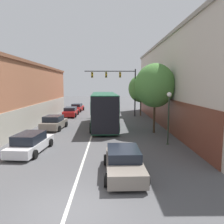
# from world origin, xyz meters

# --- Properties ---
(ground_plane) EXTENTS (160.00, 160.00, 0.00)m
(ground_plane) POSITION_xyz_m (0.00, 0.00, 0.00)
(ground_plane) COLOR #4C4C4F
(lane_center_line) EXTENTS (0.14, 40.10, 0.01)m
(lane_center_line) POSITION_xyz_m (0.00, 14.05, 0.00)
(lane_center_line) COLOR silver
(lane_center_line) RESTS_ON ground_plane
(building_left_brick) EXTENTS (7.68, 30.22, 7.00)m
(building_left_brick) POSITION_xyz_m (-10.15, 16.75, 3.62)
(building_left_brick) COLOR #A86647
(building_left_brick) RESTS_ON ground_plane
(building_right_storefront) EXTENTS (8.34, 30.24, 9.53)m
(building_right_storefront) POSITION_xyz_m (11.47, 18.19, 4.88)
(building_right_storefront) COLOR beige
(building_right_storefront) RESTS_ON ground_plane
(bus) EXTENTS (3.16, 10.34, 3.65)m
(bus) POSITION_xyz_m (1.03, 16.15, 2.04)
(bus) COLOR #145133
(bus) RESTS_ON ground_plane
(hatchback_foreground) EXTENTS (2.14, 4.37, 1.29)m
(hatchback_foreground) POSITION_xyz_m (2.32, 3.38, 0.62)
(hatchback_foreground) COLOR slate
(hatchback_foreground) RESTS_ON ground_plane
(parked_car_left_near) EXTENTS (2.33, 4.02, 1.41)m
(parked_car_left_near) POSITION_xyz_m (-4.16, 14.99, 0.67)
(parked_car_left_near) COLOR slate
(parked_car_left_near) RESTS_ON ground_plane
(parked_car_left_mid) EXTENTS (2.03, 4.62, 1.33)m
(parked_car_left_mid) POSITION_xyz_m (-4.05, 24.49, 0.65)
(parked_car_left_mid) COLOR red
(parked_car_left_mid) RESTS_ON ground_plane
(parked_car_left_far) EXTENTS (2.12, 4.48, 1.33)m
(parked_car_left_far) POSITION_xyz_m (-3.95, 30.41, 0.64)
(parked_car_left_far) COLOR red
(parked_car_left_far) RESTS_ON ground_plane
(parked_car_left_distant) EXTENTS (2.23, 4.63, 1.35)m
(parked_car_left_distant) POSITION_xyz_m (-3.81, 7.15, 0.63)
(parked_car_left_distant) COLOR silver
(parked_car_left_distant) RESTS_ON ground_plane
(traffic_signal_gantry) EXTENTS (7.35, 0.36, 6.81)m
(traffic_signal_gantry) POSITION_xyz_m (3.01, 24.09, 5.04)
(traffic_signal_gantry) COLOR black
(traffic_signal_gantry) RESTS_ON ground_plane
(street_lamp) EXTENTS (0.35, 0.35, 4.04)m
(street_lamp) POSITION_xyz_m (6.12, 8.95, 2.54)
(street_lamp) COLOR #233323
(street_lamp) RESTS_ON ground_plane
(street_tree_near) EXTENTS (3.75, 3.37, 6.58)m
(street_tree_near) POSITION_xyz_m (5.89, 13.05, 4.51)
(street_tree_near) COLOR #3D2D1E
(street_tree_near) RESTS_ON ground_plane
(street_tree_far) EXTENTS (3.67, 3.30, 6.04)m
(street_tree_far) POSITION_xyz_m (6.31, 24.83, 4.01)
(street_tree_far) COLOR #3D2D1E
(street_tree_far) RESTS_ON ground_plane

